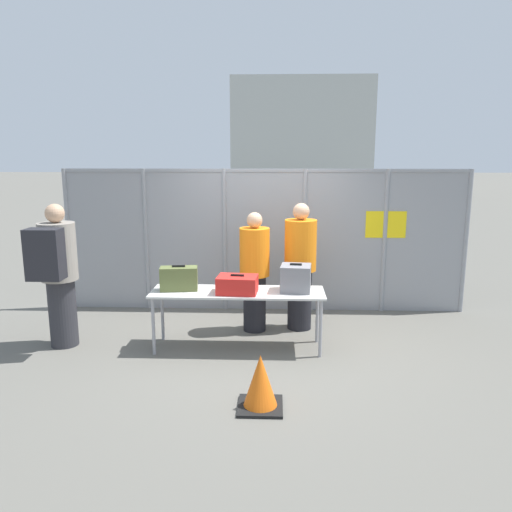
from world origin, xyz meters
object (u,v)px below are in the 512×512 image
at_px(suitcase_red, 237,285).
at_px(security_worker_far, 300,265).
at_px(utility_trailer, 341,252).
at_px(traffic_cone, 260,384).
at_px(security_worker_near, 255,271).
at_px(traveler_hooded, 57,270).
at_px(suitcase_grey, 296,278).
at_px(suitcase_olive, 179,279).
at_px(inspection_table, 238,296).

height_order(suitcase_red, security_worker_far, security_worker_far).
height_order(utility_trailer, traffic_cone, utility_trailer).
relative_size(security_worker_near, traffic_cone, 3.04).
distance_m(security_worker_far, traffic_cone, 2.38).
bearing_deg(security_worker_near, security_worker_far, -159.28).
bearing_deg(traffic_cone, utility_trailer, 75.67).
relative_size(suitcase_red, traveler_hooded, 0.28).
bearing_deg(utility_trailer, traveler_hooded, -132.17).
bearing_deg(suitcase_grey, suitcase_olive, -179.44).
height_order(traveler_hooded, utility_trailer, traveler_hooded).
relative_size(suitcase_grey, security_worker_far, 0.22).
height_order(security_worker_far, traffic_cone, security_worker_far).
relative_size(suitcase_olive, security_worker_far, 0.27).
xyz_separation_m(traveler_hooded, utility_trailer, (4.03, 4.45, -0.61)).
height_order(suitcase_olive, security_worker_far, security_worker_far).
height_order(suitcase_olive, utility_trailer, suitcase_olive).
xyz_separation_m(inspection_table, traffic_cone, (0.32, -1.49, -0.43)).
relative_size(security_worker_near, security_worker_far, 0.93).
xyz_separation_m(suitcase_red, security_worker_near, (0.18, 0.73, 0.00)).
distance_m(suitcase_grey, utility_trailer, 4.53).
height_order(security_worker_near, traffic_cone, security_worker_near).
height_order(suitcase_red, traffic_cone, suitcase_red).
distance_m(suitcase_red, security_worker_near, 0.75).
bearing_deg(utility_trailer, suitcase_red, -112.20).
xyz_separation_m(inspection_table, suitcase_red, (0.00, -0.07, 0.16)).
relative_size(suitcase_grey, traveler_hooded, 0.22).
relative_size(suitcase_olive, utility_trailer, 0.13).
distance_m(traveler_hooded, traffic_cone, 3.00).
distance_m(inspection_table, traffic_cone, 1.58).
distance_m(inspection_table, suitcase_olive, 0.75).
height_order(suitcase_grey, utility_trailer, suitcase_grey).
height_order(security_worker_near, utility_trailer, security_worker_near).
bearing_deg(traffic_cone, inspection_table, 102.31).
height_order(suitcase_olive, suitcase_red, suitcase_olive).
relative_size(inspection_table, suitcase_red, 4.23).
distance_m(utility_trailer, traffic_cone, 6.07).
relative_size(suitcase_red, utility_trailer, 0.14).
xyz_separation_m(security_worker_near, security_worker_far, (0.62, 0.10, 0.06)).
height_order(traveler_hooded, security_worker_far, traveler_hooded).
xyz_separation_m(suitcase_red, suitcase_grey, (0.70, 0.11, 0.06)).
distance_m(inspection_table, security_worker_near, 0.70).
distance_m(suitcase_grey, traveler_hooded, 2.91).
distance_m(suitcase_grey, traffic_cone, 1.70).
bearing_deg(suitcase_olive, inspection_table, -1.87).
bearing_deg(suitcase_olive, security_worker_far, 25.76).
xyz_separation_m(suitcase_grey, traveler_hooded, (-2.91, -0.09, 0.09)).
relative_size(security_worker_far, traffic_cone, 3.26).
bearing_deg(traveler_hooded, suitcase_red, -11.35).
bearing_deg(suitcase_grey, security_worker_near, 130.55).
xyz_separation_m(suitcase_olive, security_worker_far, (1.52, 0.73, 0.02)).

